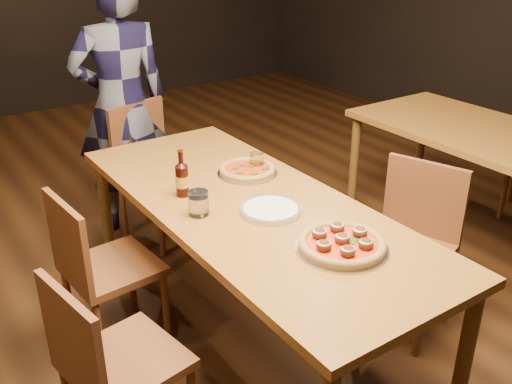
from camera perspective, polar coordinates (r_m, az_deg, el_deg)
ground at (r=2.92m, az=-0.57°, el=-14.38°), size 9.00×9.00×0.00m
table_main at (r=2.54m, az=-0.64°, el=-2.50°), size 0.80×2.00×0.75m
chair_main_nw at (r=2.22m, az=-12.95°, el=-16.04°), size 0.45×0.45×0.84m
chair_main_sw at (r=2.75m, az=-14.19°, el=-7.20°), size 0.43×0.43×0.85m
chair_main_e at (r=2.86m, az=14.65°, el=-5.62°), size 0.52×0.52×0.87m
chair_end at (r=3.63m, az=-9.51°, el=1.98°), size 0.52×0.52×0.90m
pizza_meatball at (r=2.17m, az=8.59°, el=-5.10°), size 0.35×0.35×0.06m
pizza_margherita at (r=2.80m, az=-0.87°, el=2.21°), size 0.29×0.29×0.04m
plate_stack at (r=2.42m, az=1.46°, el=-1.82°), size 0.25×0.25×0.02m
beer_bottle at (r=2.56m, az=-7.40°, el=1.20°), size 0.06×0.06×0.21m
water_glass at (r=2.40m, az=-5.76°, el=-1.11°), size 0.08×0.08×0.11m
amber_glass at (r=2.84m, az=0.09°, el=3.09°), size 0.07×0.07×0.09m
diner at (r=3.72m, az=-13.31°, el=8.50°), size 0.67×0.49×1.67m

